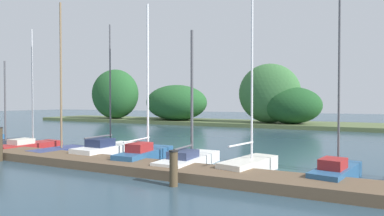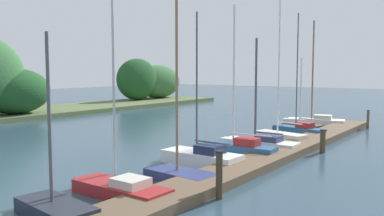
% 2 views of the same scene
% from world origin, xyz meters
% --- Properties ---
extents(dock_pier, '(31.55, 1.80, 0.35)m').
position_xyz_m(dock_pier, '(0.00, 11.12, 0.17)').
color(dock_pier, brown).
rests_on(dock_pier, ground).
extents(sailboat_2, '(1.49, 2.95, 5.10)m').
position_xyz_m(sailboat_2, '(-8.87, 12.89, 0.29)').
color(sailboat_2, '#232833').
rests_on(sailboat_2, ground).
extents(sailboat_3, '(1.27, 3.78, 6.71)m').
position_xyz_m(sailboat_3, '(-6.45, 12.80, 0.30)').
color(sailboat_3, maroon).
rests_on(sailboat_3, ground).
extents(sailboat_4, '(1.54, 3.05, 7.70)m').
position_xyz_m(sailboat_4, '(-3.73, 12.47, 0.37)').
color(sailboat_4, navy).
rests_on(sailboat_4, ground).
extents(sailboat_5, '(1.40, 3.81, 6.50)m').
position_xyz_m(sailboat_5, '(-1.26, 13.21, 0.37)').
color(sailboat_5, white).
rests_on(sailboat_5, ground).
extents(sailboat_6, '(1.25, 3.91, 7.09)m').
position_xyz_m(sailboat_6, '(1.25, 12.83, 0.41)').
color(sailboat_6, '#285684').
rests_on(sailboat_6, ground).
extents(sailboat_7, '(1.20, 4.23, 5.69)m').
position_xyz_m(sailboat_7, '(3.48, 12.80, 0.35)').
color(sailboat_7, white).
rests_on(sailboat_7, ground).
extents(sailboat_8, '(1.63, 3.28, 8.21)m').
position_xyz_m(sailboat_8, '(6.07, 12.81, 0.39)').
color(sailboat_8, silver).
rests_on(sailboat_8, ground).
extents(sailboat_9, '(1.59, 3.58, 7.56)m').
position_xyz_m(sailboat_9, '(9.07, 12.85, 0.37)').
color(sailboat_9, '#285684').
rests_on(sailboat_9, ground).
extents(sailboat_10, '(1.40, 3.03, 4.93)m').
position_xyz_m(sailboat_10, '(11.49, 13.57, 0.29)').
color(sailboat_10, brown).
rests_on(sailboat_10, ground).
extents(sailboat_11, '(2.17, 4.43, 7.63)m').
position_xyz_m(sailboat_11, '(14.05, 13.55, 0.40)').
color(sailboat_11, white).
rests_on(sailboat_11, ground).
extents(mooring_piling_1, '(0.25, 0.25, 1.55)m').
position_xyz_m(mooring_piling_1, '(-4.80, 10.03, 0.78)').
color(mooring_piling_1, '#3D3323').
rests_on(mooring_piling_1, ground).
extents(mooring_piling_2, '(0.31, 0.31, 1.16)m').
position_xyz_m(mooring_piling_2, '(4.44, 9.77, 0.58)').
color(mooring_piling_2, '#4C3D28').
rests_on(mooring_piling_2, ground).
extents(mooring_piling_3, '(0.20, 0.20, 1.30)m').
position_xyz_m(mooring_piling_3, '(14.68, 9.96, 0.66)').
color(mooring_piling_3, brown).
rests_on(mooring_piling_3, ground).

